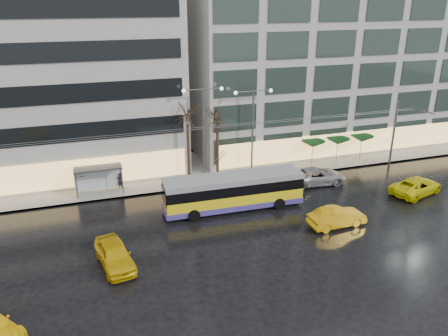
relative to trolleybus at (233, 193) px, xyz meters
name	(u,v)px	position (x,y,z in m)	size (l,w,h in m)	color
ground	(217,236)	(-2.67, -4.00, -1.49)	(140.00, 140.00, 0.00)	black
sidewalk	(196,168)	(-0.67, 10.00, -1.41)	(80.00, 10.00, 0.15)	gray
kerb	(209,186)	(-0.67, 5.05, -1.41)	(80.00, 0.10, 0.15)	slate
building_right	(324,36)	(16.33, 15.00, 11.16)	(32.00, 14.00, 25.00)	#ACA9A5
trolleybus	(233,193)	(0.00, 0.00, 0.00)	(11.93, 4.78, 5.50)	yellow
catenary	(202,149)	(-1.67, 3.94, 2.76)	(42.24, 5.12, 7.00)	#595B60
bus_shelter	(94,174)	(-11.05, 6.69, 0.47)	(4.20, 1.60, 2.51)	#595B60
street_lamp_near	(203,121)	(-0.67, 6.80, 4.50)	(3.96, 0.36, 9.03)	#595B60
street_lamp_far	(253,120)	(4.33, 6.80, 4.23)	(3.96, 0.36, 8.53)	#595B60
tree_a	(187,111)	(-2.17, 7.00, 5.60)	(3.20, 3.20, 8.40)	black
tree_b	(217,115)	(0.83, 7.20, 4.91)	(3.20, 3.20, 7.70)	black
parasol_a	(313,144)	(11.33, 7.00, 0.96)	(2.50, 2.50, 2.65)	#595B60
parasol_b	(338,141)	(14.33, 7.00, 0.96)	(2.50, 2.50, 2.65)	#595B60
parasol_c	(362,139)	(17.33, 7.00, 0.96)	(2.50, 2.50, 2.65)	#595B60
taxi_a	(115,255)	(-10.38, -5.58, -0.66)	(1.95, 4.84, 1.65)	#DBB10B
taxi_b	(337,217)	(6.74, -5.42, -0.72)	(1.64, 4.69, 1.55)	#E09E0B
taxi_c	(416,186)	(16.91, -2.38, -0.73)	(2.52, 5.46, 1.52)	yellow
sedan_silver	(316,176)	(9.35, 2.58, -0.69)	(2.65, 5.75, 1.60)	#9C9CA0
pedestrian_a	(120,173)	(-8.76, 7.04, 0.14)	(1.16, 1.17, 2.19)	black
pedestrian_b	(110,176)	(-9.60, 8.26, -0.51)	(0.85, 0.69, 1.67)	black
pedestrian_c	(82,180)	(-12.15, 7.43, -0.22)	(1.17, 0.86, 2.11)	black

